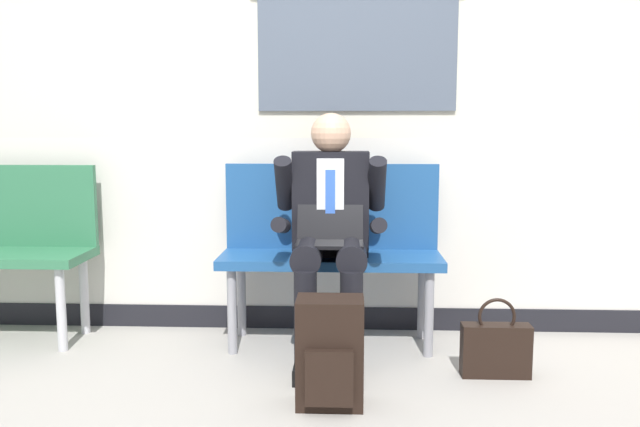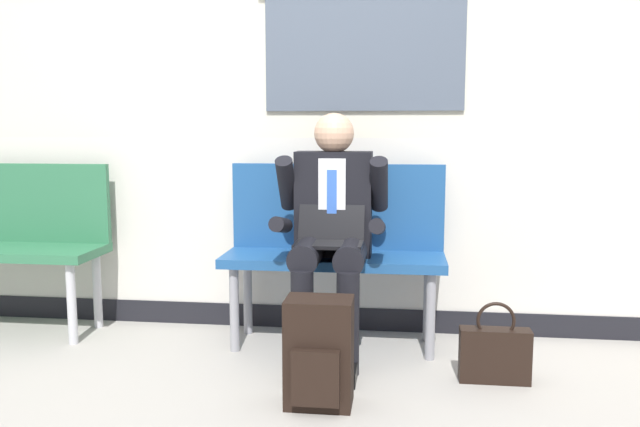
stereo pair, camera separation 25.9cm
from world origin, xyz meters
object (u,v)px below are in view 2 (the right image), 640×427
(bench_with_person, at_px, (335,240))
(backpack, at_px, (319,354))
(handbag, at_px, (495,353))
(person_seated, at_px, (331,227))

(bench_with_person, relative_size, backpack, 2.53)
(bench_with_person, distance_m, handbag, 1.03)
(person_seated, xyz_separation_m, handbag, (0.80, -0.28, -0.54))
(person_seated, height_order, handbag, person_seated)
(backpack, distance_m, handbag, 0.86)
(backpack, relative_size, handbag, 1.22)
(bench_with_person, bearing_deg, person_seated, -90.00)
(person_seated, bearing_deg, backpack, -88.41)
(bench_with_person, distance_m, backpack, 0.91)
(bench_with_person, height_order, handbag, bench_with_person)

